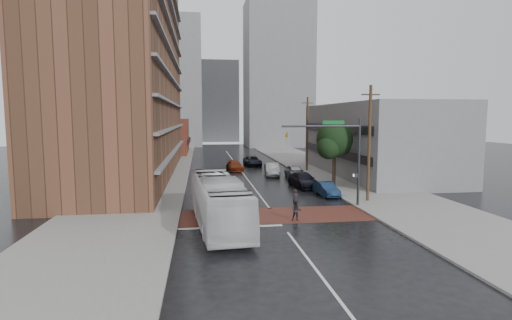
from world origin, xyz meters
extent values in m
plane|color=black|center=(0.00, 0.00, 0.00)|extent=(160.00, 160.00, 0.00)
cube|color=maroon|center=(0.00, 0.50, 0.01)|extent=(14.00, 5.00, 0.02)
cube|color=gray|center=(-11.50, 25.00, 0.07)|extent=(9.00, 90.00, 0.15)
cube|color=gray|center=(11.50, 25.00, 0.07)|extent=(9.00, 90.00, 0.15)
cube|color=brown|center=(-14.00, 24.00, 14.00)|extent=(10.00, 44.00, 28.00)
cube|color=maroon|center=(-12.00, 54.00, 3.50)|extent=(8.00, 16.00, 7.00)
cube|color=gray|center=(16.50, 20.00, 4.50)|extent=(11.00, 26.00, 9.00)
cube|color=gray|center=(-14.00, 78.00, 16.00)|extent=(18.00, 16.00, 32.00)
cube|color=gray|center=(14.00, 72.00, 18.00)|extent=(16.00, 14.00, 36.00)
cube|color=gray|center=(0.00, 95.00, 12.00)|extent=(12.00, 10.00, 24.00)
cylinder|color=#332319|center=(8.50, 12.00, 2.00)|extent=(0.36, 0.36, 4.00)
sphere|color=black|center=(8.50, 12.00, 5.00)|extent=(3.80, 3.80, 3.80)
sphere|color=black|center=(7.60, 11.20, 4.20)|extent=(2.40, 2.40, 2.40)
sphere|color=black|center=(9.30, 12.80, 4.40)|extent=(2.60, 2.60, 2.60)
cylinder|color=#2D2D33|center=(7.30, 2.50, 3.60)|extent=(0.20, 0.20, 7.20)
cylinder|color=#2D2D33|center=(4.10, 2.50, 6.60)|extent=(6.40, 0.16, 0.16)
imported|color=gold|center=(1.30, 2.50, 5.60)|extent=(0.20, 0.16, 1.00)
cube|color=#0C5926|center=(5.10, 2.50, 6.90)|extent=(1.80, 0.05, 0.30)
cube|color=#2D2D33|center=(7.05, 2.50, 2.60)|extent=(0.30, 0.30, 0.35)
cylinder|color=#473321|center=(8.80, 4.00, 5.00)|extent=(0.26, 0.26, 10.00)
cube|color=#473321|center=(8.80, 4.00, 9.20)|extent=(1.60, 0.12, 0.12)
cylinder|color=#473321|center=(8.80, 24.00, 5.00)|extent=(0.26, 0.26, 10.00)
cube|color=#473321|center=(8.80, 24.00, 9.20)|extent=(1.60, 0.12, 0.12)
imported|color=silver|center=(-4.27, -1.81, 1.67)|extent=(3.87, 12.18, 3.33)
imported|color=black|center=(2.19, 3.00, 0.73)|extent=(0.58, 0.43, 1.46)
imported|color=black|center=(1.22, -1.24, 0.72)|extent=(0.79, 0.67, 1.44)
imported|color=#A2A5AA|center=(-2.28, 7.75, 0.67)|extent=(1.82, 4.03, 1.34)
imported|color=#B9BCC1|center=(3.38, 20.53, 0.80)|extent=(2.14, 4.97, 1.59)
imported|color=maroon|center=(-0.82, 26.04, 0.67)|extent=(2.39, 4.79, 1.34)
imported|color=black|center=(2.31, 31.22, 0.71)|extent=(2.49, 5.19, 1.43)
imported|color=#162C4D|center=(6.13, 7.16, 0.64)|extent=(1.66, 3.99, 1.28)
imported|color=black|center=(5.20, 12.00, 0.75)|extent=(2.78, 5.43, 1.51)
imported|color=#A7AAAF|center=(5.86, 18.57, 0.76)|extent=(2.03, 4.57, 1.53)
camera|label=1|loc=(-5.40, -28.22, 7.30)|focal=28.00mm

